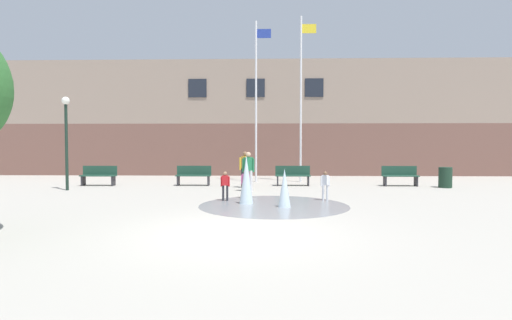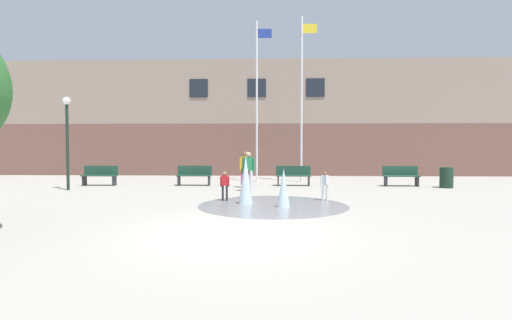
{
  "view_description": "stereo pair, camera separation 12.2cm",
  "coord_description": "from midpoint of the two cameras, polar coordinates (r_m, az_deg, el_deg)",
  "views": [
    {
      "loc": [
        0.7,
        -8.43,
        1.9
      ],
      "look_at": [
        0.27,
        6.82,
        1.3
      ],
      "focal_mm": 28.0,
      "sensor_mm": 36.0,
      "label": 1
    },
    {
      "loc": [
        0.82,
        -8.43,
        1.9
      ],
      "look_at": [
        0.27,
        6.82,
        1.3
      ],
      "focal_mm": 28.0,
      "sensor_mm": 36.0,
      "label": 2
    }
  ],
  "objects": [
    {
      "name": "ground_plane",
      "position": [
        8.67,
        -3.52,
        -10.4
      ],
      "size": [
        100.0,
        100.0,
        0.0
      ],
      "primitive_type": "plane",
      "color": "#9E998E"
    },
    {
      "name": "library_building",
      "position": [
        27.11,
        0.0,
        5.65
      ],
      "size": [
        36.0,
        6.05,
        7.02
      ],
      "color": "brown",
      "rests_on": "ground"
    },
    {
      "name": "splash_fountain",
      "position": [
        12.47,
        0.78,
        -4.1
      ],
      "size": [
        4.65,
        4.65,
        1.54
      ],
      "color": "gray",
      "rests_on": "ground"
    },
    {
      "name": "park_bench_far_left",
      "position": [
        19.77,
        -21.7,
        -2.03
      ],
      "size": [
        1.6,
        0.44,
        0.91
      ],
      "color": "#28282D",
      "rests_on": "ground"
    },
    {
      "name": "park_bench_left_of_flagpoles",
      "position": [
        18.65,
        -9.09,
        -2.15
      ],
      "size": [
        1.6,
        0.44,
        0.91
      ],
      "color": "#28282D",
      "rests_on": "ground"
    },
    {
      "name": "park_bench_under_left_flagpole",
      "position": [
        18.44,
        5.09,
        -2.18
      ],
      "size": [
        1.6,
        0.44,
        0.91
      ],
      "color": "#28282D",
      "rests_on": "ground"
    },
    {
      "name": "park_bench_near_trashcan",
      "position": [
        19.33,
        19.71,
        -2.1
      ],
      "size": [
        1.6,
        0.44,
        0.91
      ],
      "color": "#28282D",
      "rests_on": "ground"
    },
    {
      "name": "adult_watching",
      "position": [
        16.12,
        -1.33,
        -1.19
      ],
      "size": [
        0.5,
        0.35,
        1.59
      ],
      "rotation": [
        0.0,
        0.0,
        0.59
      ],
      "color": "silver",
      "rests_on": "ground"
    },
    {
      "name": "child_in_fountain",
      "position": [
        13.46,
        -4.68,
        -3.39
      ],
      "size": [
        0.31,
        0.14,
        0.99
      ],
      "rotation": [
        0.0,
        0.0,
        -3.08
      ],
      "color": "#28282D",
      "rests_on": "ground"
    },
    {
      "name": "teen_by_trashcan",
      "position": [
        17.42,
        -1.78,
        -0.93
      ],
      "size": [
        0.5,
        0.39,
        1.59
      ],
      "rotation": [
        0.0,
        0.0,
        -1.12
      ],
      "color": "#28282D",
      "rests_on": "ground"
    },
    {
      "name": "child_with_pink_shirt",
      "position": [
        13.72,
        9.61,
        -3.31
      ],
      "size": [
        0.31,
        0.23,
        0.99
      ],
      "rotation": [
        0.0,
        0.0,
        -0.75
      ],
      "color": "silver",
      "rests_on": "ground"
    },
    {
      "name": "child_running",
      "position": [
        14.13,
        -1.77,
        -3.11
      ],
      "size": [
        0.31,
        0.22,
        0.99
      ],
      "rotation": [
        0.0,
        0.0,
        -2.57
      ],
      "color": "#28282D",
      "rests_on": "ground"
    },
    {
      "name": "flagpole_left",
      "position": [
        20.33,
        -0.09,
        8.98
      ],
      "size": [
        0.8,
        0.1,
        8.07
      ],
      "color": "silver",
      "rests_on": "ground"
    },
    {
      "name": "flagpole_right",
      "position": [
        20.4,
        6.33,
        9.26
      ],
      "size": [
        0.8,
        0.1,
        8.3
      ],
      "color": "silver",
      "rests_on": "ground"
    },
    {
      "name": "lamp_post_left_lane",
      "position": [
        18.24,
        -25.66,
        3.98
      ],
      "size": [
        0.32,
        0.32,
        3.85
      ],
      "color": "#192D23",
      "rests_on": "ground"
    },
    {
      "name": "trash_can",
      "position": [
        19.33,
        25.26,
        -2.27
      ],
      "size": [
        0.56,
        0.56,
        0.9
      ],
      "primitive_type": "cylinder",
      "color": "#193323",
      "rests_on": "ground"
    }
  ]
}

